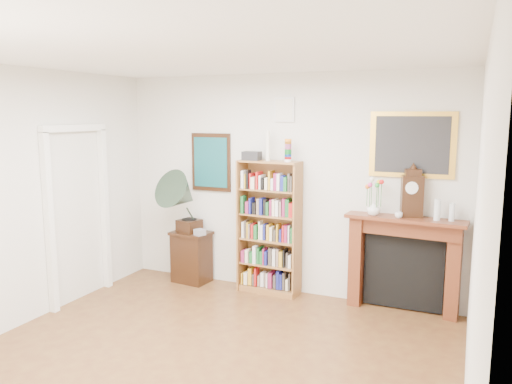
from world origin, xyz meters
TOP-DOWN VIEW (x-y plane):
  - room at (0.00, 0.00)m, footprint 4.51×5.01m
  - door_casing at (-2.21, 1.20)m, footprint 0.08×1.02m
  - teal_poster at (-1.05, 2.48)m, footprint 0.58×0.04m
  - small_picture at (0.00, 2.48)m, footprint 0.26×0.04m
  - gilt_painting at (1.55, 2.48)m, footprint 0.95×0.04m
  - bookshelf at (-0.14, 2.34)m, footprint 0.81×0.33m
  - side_cabinet at (-1.27, 2.29)m, footprint 0.55×0.42m
  - fireplace at (1.53, 2.40)m, footprint 1.36×0.42m
  - gramophone at (-1.31, 2.16)m, footprint 0.66×0.77m
  - cd_stack at (-1.07, 2.18)m, footprint 0.16×0.16m
  - mantel_clock at (1.59, 2.39)m, footprint 0.27×0.19m
  - flower_vase at (1.17, 2.32)m, footprint 0.18×0.18m
  - teacup at (1.47, 2.28)m, footprint 0.11×0.11m
  - bottle_left at (1.87, 2.32)m, footprint 0.07×0.07m
  - bottle_right at (2.02, 2.34)m, footprint 0.06×0.06m

SIDE VIEW (x-z plane):
  - side_cabinet at x=-1.27m, z-range 0.00..0.70m
  - fireplace at x=1.53m, z-range 0.10..1.23m
  - cd_stack at x=-1.07m, z-range 0.70..0.78m
  - bookshelf at x=-0.14m, z-range -0.03..1.95m
  - teacup at x=1.47m, z-range 1.13..1.20m
  - gramophone at x=-1.31m, z-range 0.76..1.64m
  - flower_vase at x=1.17m, z-range 1.13..1.29m
  - bottle_right at x=2.02m, z-range 1.13..1.33m
  - bottle_left at x=1.87m, z-range 1.13..1.37m
  - door_casing at x=-2.21m, z-range 0.18..2.35m
  - room at x=0.00m, z-range -0.01..2.81m
  - mantel_clock at x=1.59m, z-range 1.12..1.67m
  - teal_poster at x=-1.05m, z-range 1.26..2.04m
  - gilt_painting at x=1.55m, z-range 1.58..2.33m
  - small_picture at x=0.00m, z-range 2.20..2.50m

